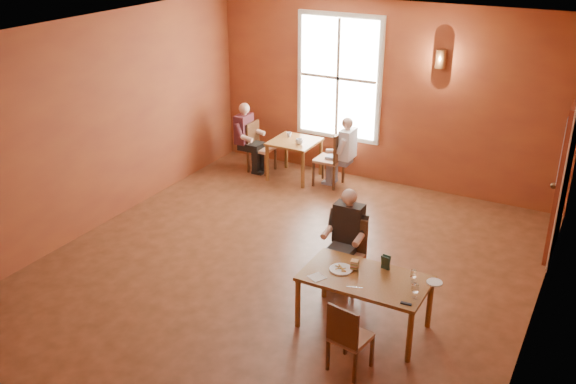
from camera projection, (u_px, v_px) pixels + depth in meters
The scene contains 29 objects.
ground at pixel (281, 272), 8.22m from camera, with size 6.00×7.00×0.01m, color brown.
wall_back at pixel (384, 95), 10.44m from camera, with size 6.00×0.04×3.00m, color brown.
wall_front at pixel (54, 312), 4.80m from camera, with size 6.00×0.04×3.00m, color brown.
wall_left at pixel (92, 126), 8.92m from camera, with size 0.04×7.00×3.00m, color brown.
wall_right at pixel (546, 216), 6.32m from camera, with size 0.04×7.00×3.00m, color brown.
ceiling at pixel (279, 36), 7.01m from camera, with size 6.00×7.00×0.04m, color white.
window at pixel (338, 78), 10.66m from camera, with size 1.36×0.10×1.96m, color white.
door at pixel (562, 178), 8.38m from camera, with size 0.12×1.04×2.10m, color maroon.
wall_sconce at pixel (441, 59), 9.68m from camera, with size 0.16×0.16×0.28m, color brown.
main_table at pixel (364, 302), 7.03m from camera, with size 1.36×0.76×0.64m, color brown, non-canonical shape.
chair_diner_main at pixel (346, 256), 7.73m from camera, with size 0.39×0.39×0.87m, color brown, non-canonical shape.
diner_main at pixel (345, 246), 7.64m from camera, with size 0.47×0.47×1.17m, color #36221C, non-canonical shape.
chair_empty at pixel (351, 336), 6.35m from camera, with size 0.35×0.35×0.79m, color brown, non-canonical shape.
plate_food at pixel (341, 269), 7.03m from camera, with size 0.26×0.26×0.03m, color silver.
sandwich at pixel (354, 266), 7.03m from camera, with size 0.08×0.08×0.10m, color tan.
goblet_a at pixel (413, 276), 6.77m from camera, with size 0.06×0.06×0.16m, color silver, non-canonical shape.
goblet_b at pixel (415, 291), 6.49m from camera, with size 0.07×0.07×0.18m, color white, non-canonical shape.
menu_stand at pixel (386, 262), 7.03m from camera, with size 0.10×0.05×0.17m, color #1A2F1F.
knife at pixel (355, 287), 6.71m from camera, with size 0.17×0.01×0.00m, color white.
napkin at pixel (317, 277), 6.90m from camera, with size 0.15×0.15×0.01m, color white.
side_plate at pixel (435, 282), 6.79m from camera, with size 0.17×0.17×0.01m, color silver.
sunglasses at pixel (406, 304), 6.43m from camera, with size 0.11×0.03×0.01m, color black.
second_table at pixel (294, 159), 11.02m from camera, with size 0.76×0.76×0.67m, color brown, non-canonical shape.
chair_diner_white at pixel (329, 158), 10.68m from camera, with size 0.42×0.42×0.94m, color #411C10, non-canonical shape.
diner_white at pixel (331, 152), 10.62m from camera, with size 0.46×0.46×1.15m, color silver, non-canonical shape.
chair_diner_maroon at pixel (262, 147), 11.26m from camera, with size 0.39×0.39×0.88m, color #502817, non-canonical shape.
diner_maroon at pixel (260, 139), 11.21m from camera, with size 0.47×0.47×1.18m, color #4F1113, non-canonical shape.
cup_a at pixel (299, 142), 10.69m from camera, with size 0.12×0.12×0.10m, color white.
cup_b at pixel (289, 135), 11.05m from camera, with size 0.09×0.09×0.08m, color silver.
Camera 1 is at (3.46, -6.21, 4.26)m, focal length 40.00 mm.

